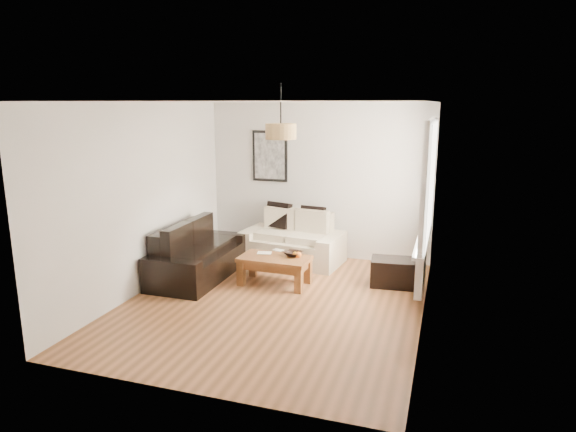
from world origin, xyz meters
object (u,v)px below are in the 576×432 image
(sofa_leather, at_px, (198,252))
(coffee_table, at_px, (275,271))
(ottoman, at_px, (395,272))
(loveseat_cream, at_px, (293,238))

(sofa_leather, distance_m, coffee_table, 1.22)
(ottoman, bearing_deg, coffee_table, -163.73)
(loveseat_cream, distance_m, coffee_table, 1.14)
(loveseat_cream, xyz_separation_m, coffee_table, (0.08, -1.12, -0.19))
(loveseat_cream, height_order, coffee_table, loveseat_cream)
(loveseat_cream, height_order, sofa_leather, loveseat_cream)
(sofa_leather, xyz_separation_m, coffee_table, (1.21, 0.05, -0.18))
(ottoman, bearing_deg, sofa_leather, -169.39)
(coffee_table, bearing_deg, loveseat_cream, 94.00)
(loveseat_cream, bearing_deg, ottoman, -13.12)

